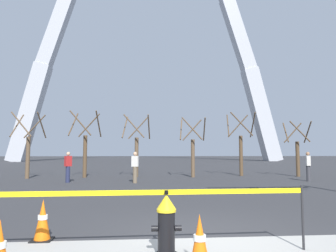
# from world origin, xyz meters

# --- Properties ---
(ground_plane) EXTENTS (240.00, 240.00, 0.00)m
(ground_plane) POSITION_xyz_m (0.00, 0.00, 0.00)
(ground_plane) COLOR #333335
(fire_hydrant) EXTENTS (0.46, 0.48, 0.99)m
(fire_hydrant) POSITION_xyz_m (-0.76, -1.13, 0.47)
(fire_hydrant) COLOR black
(fire_hydrant) RESTS_ON ground
(caution_tape_barrier) EXTENTS (5.61, 0.18, 1.03)m
(caution_tape_barrier) POSITION_xyz_m (-1.31, -1.07, 0.71)
(caution_tape_barrier) COLOR #232326
(caution_tape_barrier) RESTS_ON ground
(traffic_cone_by_hydrant) EXTENTS (0.36, 0.36, 0.73)m
(traffic_cone_by_hydrant) POSITION_xyz_m (-2.90, -0.11, 0.36)
(traffic_cone_by_hydrant) COLOR black
(traffic_cone_by_hydrant) RESTS_ON ground
(traffic_cone_mid_sidewalk) EXTENTS (0.36, 0.36, 0.73)m
(traffic_cone_mid_sidewalk) POSITION_xyz_m (-0.34, -1.67, 0.36)
(traffic_cone_mid_sidewalk) COLOR black
(traffic_cone_mid_sidewalk) RESTS_ON ground
(monument_arch) EXTENTS (47.37, 2.60, 50.83)m
(monument_arch) POSITION_xyz_m (0.00, 48.79, 22.11)
(monument_arch) COLOR #B2B5BC
(monument_arch) RESTS_ON ground
(tree_far_left) EXTENTS (1.83, 1.84, 3.96)m
(tree_far_left) POSITION_xyz_m (-8.02, 13.59, 1.76)
(tree_far_left) COLOR brown
(tree_far_left) RESTS_ON ground
(tree_left_mid) EXTENTS (1.91, 1.92, 4.14)m
(tree_left_mid) POSITION_xyz_m (-4.72, 14.08, 1.84)
(tree_left_mid) COLOR brown
(tree_left_mid) RESTS_ON ground
(tree_center_left) EXTENTS (1.83, 1.84, 3.96)m
(tree_center_left) POSITION_xyz_m (-1.50, 14.27, 1.76)
(tree_center_left) COLOR brown
(tree_center_left) RESTS_ON ground
(tree_center_right) EXTENTS (1.74, 1.75, 3.75)m
(tree_center_right) POSITION_xyz_m (2.07, 13.74, 1.67)
(tree_center_right) COLOR brown
(tree_center_right) RESTS_ON ground
(tree_right_mid) EXTENTS (1.95, 1.96, 4.22)m
(tree_right_mid) POSITION_xyz_m (5.50, 14.68, 1.88)
(tree_right_mid) COLOR brown
(tree_right_mid) RESTS_ON ground
(tree_far_right) EXTENTS (1.66, 1.67, 3.57)m
(tree_far_right) POSITION_xyz_m (8.96, 13.69, 1.59)
(tree_far_right) COLOR brown
(tree_far_right) RESTS_ON ground
(pedestrian_walking_left) EXTENTS (0.38, 0.28, 1.59)m
(pedestrian_walking_left) POSITION_xyz_m (-1.49, 10.27, 0.82)
(pedestrian_walking_left) COLOR brown
(pedestrian_walking_left) RESTS_ON ground
(pedestrian_standing_center) EXTENTS (0.28, 0.38, 1.59)m
(pedestrian_standing_center) POSITION_xyz_m (7.91, 10.50, 0.82)
(pedestrian_standing_center) COLOR #38383D
(pedestrian_standing_center) RESTS_ON ground
(pedestrian_walking_right) EXTENTS (0.39, 0.38, 1.59)m
(pedestrian_walking_right) POSITION_xyz_m (-5.00, 10.86, 0.82)
(pedestrian_walking_right) COLOR #232847
(pedestrian_walking_right) RESTS_ON ground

